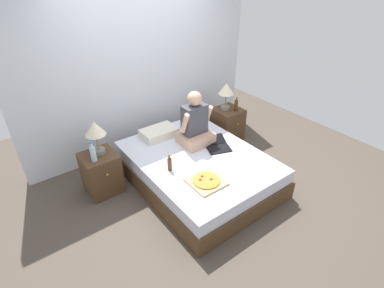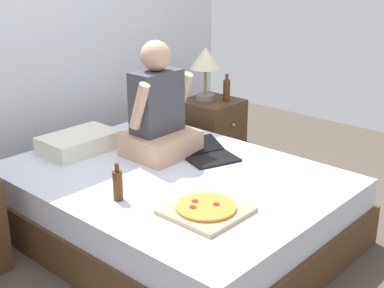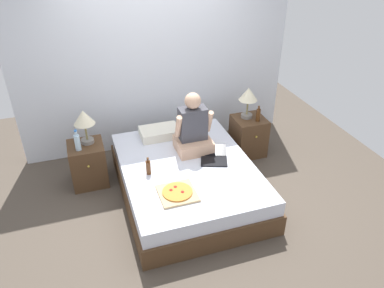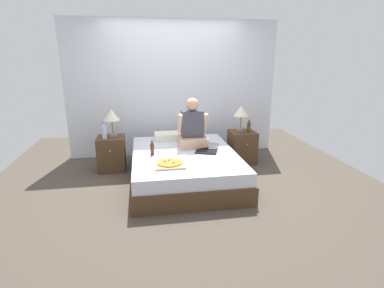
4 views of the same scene
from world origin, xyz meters
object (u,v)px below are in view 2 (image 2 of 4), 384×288
Objects in this scene: bed at (173,205)px; pizza_box at (206,210)px; lamp_on_right_nightstand at (206,62)px; person_seated at (158,114)px; laptop at (208,154)px; beer_bottle at (227,90)px; nightstand_right at (212,132)px; beer_bottle_on_bed at (118,185)px.

bed is 0.63m from pizza_box.
lamp_on_right_nightstand is 1.12× the size of pizza_box.
lamp_on_right_nightstand reaches higher than bed.
laptop is (0.18, -0.29, -0.27)m from person_seated.
lamp_on_right_nightstand is 0.29m from beer_bottle.
beer_bottle is at bearing 35.25° from pizza_box.
pizza_box is at bearing -139.10° from lamp_on_right_nightstand.
laptop is at bearing -141.40° from nightstand_right.
bed is at bearing -120.78° from person_seated.
bed is at bearing 5.14° from beer_bottle_on_bed.
beer_bottle_on_bed is (-0.84, -0.05, 0.07)m from laptop.
bed is 9.46× the size of beer_bottle_on_bed.
laptop is 1.24× the size of pizza_box.
nightstand_right is 1.02m from laptop.
bed is 9.05× the size of beer_bottle.
beer_bottle_on_bed is (-0.21, 0.47, 0.07)m from pizza_box.
pizza_box is at bearing -119.02° from person_seated.
person_seated is (-0.93, -0.39, -0.16)m from lamp_on_right_nightstand.
nightstand_right is at bearing 125.01° from beer_bottle.
nightstand_right is at bearing 22.64° from beer_bottle_on_bed.
lamp_on_right_nightstand reaches higher than nightstand_right.
person_seated is (-0.96, -0.34, 0.45)m from nightstand_right.
lamp_on_right_nightstand is 1.88m from pizza_box.
beer_bottle is (0.07, -0.10, 0.38)m from nightstand_right.
bed is 2.67× the size of person_seated.
nightstand_right is 0.73× the size of person_seated.
beer_bottle_on_bed reaches higher than pizza_box.
beer_bottle reaches higher than laptop.
beer_bottle is (0.10, -0.15, -0.23)m from lamp_on_right_nightstand.
bed is 1.31m from nightstand_right.
person_seated is 0.43m from laptop.
person_seated reaches higher than lamp_on_right_nightstand.
beer_bottle is 1.05× the size of beer_bottle_on_bed.
beer_bottle_on_bed is at bearing -176.65° from laptop.
lamp_on_right_nightstand is 1.02m from person_seated.
bed is 1.47m from lamp_on_right_nightstand.
laptop reaches higher than pizza_box.
beer_bottle_on_bed is at bearing 114.05° from pizza_box.
person_seated is (0.18, 0.30, 0.51)m from bed.
bed is at bearing -150.93° from nightstand_right.
bed is 5.20× the size of pizza_box.
beer_bottle_on_bed is (-1.69, -0.58, -0.13)m from beer_bottle.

